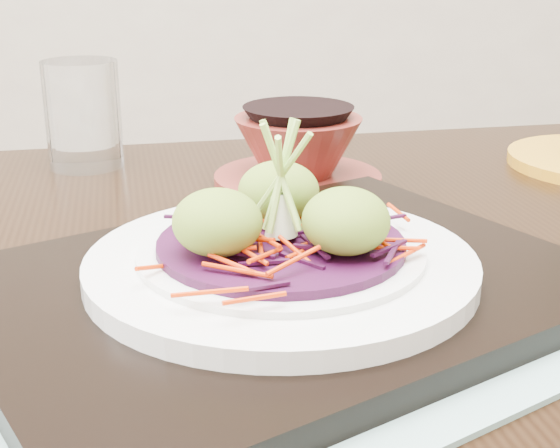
{
  "coord_description": "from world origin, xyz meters",
  "views": [
    {
      "loc": [
        0.03,
        -0.42,
        0.94
      ],
      "look_at": [
        0.04,
        0.03,
        0.77
      ],
      "focal_mm": 50.0,
      "sensor_mm": 36.0,
      "label": 1
    }
  ],
  "objects_px": {
    "dining_table": "(276,405)",
    "terracotta_bowl_set": "(298,156)",
    "serving_tray": "(281,287)",
    "white_plate": "(281,263)",
    "water_glass": "(83,114)"
  },
  "relations": [
    {
      "from": "dining_table",
      "to": "terracotta_bowl_set",
      "type": "relative_size",
      "value": 7.58
    },
    {
      "from": "terracotta_bowl_set",
      "to": "dining_table",
      "type": "bearing_deg",
      "value": -97.04
    },
    {
      "from": "dining_table",
      "to": "terracotta_bowl_set",
      "type": "height_order",
      "value": "terracotta_bowl_set"
    },
    {
      "from": "serving_tray",
      "to": "terracotta_bowl_set",
      "type": "xyz_separation_m",
      "value": [
        0.02,
        0.25,
        0.02
      ]
    },
    {
      "from": "dining_table",
      "to": "terracotta_bowl_set",
      "type": "xyz_separation_m",
      "value": [
        0.03,
        0.21,
        0.12
      ]
    },
    {
      "from": "serving_tray",
      "to": "terracotta_bowl_set",
      "type": "relative_size",
      "value": 2.12
    },
    {
      "from": "dining_table",
      "to": "terracotta_bowl_set",
      "type": "distance_m",
      "value": 0.24
    },
    {
      "from": "white_plate",
      "to": "terracotta_bowl_set",
      "type": "bearing_deg",
      "value": 84.6
    },
    {
      "from": "serving_tray",
      "to": "water_glass",
      "type": "height_order",
      "value": "water_glass"
    },
    {
      "from": "white_plate",
      "to": "water_glass",
      "type": "relative_size",
      "value": 2.26
    },
    {
      "from": "water_glass",
      "to": "serving_tray",
      "type": "bearing_deg",
      "value": -60.58
    },
    {
      "from": "serving_tray",
      "to": "white_plate",
      "type": "distance_m",
      "value": 0.02
    },
    {
      "from": "water_glass",
      "to": "terracotta_bowl_set",
      "type": "relative_size",
      "value": 0.61
    },
    {
      "from": "dining_table",
      "to": "serving_tray",
      "type": "distance_m",
      "value": 0.11
    },
    {
      "from": "dining_table",
      "to": "white_plate",
      "type": "distance_m",
      "value": 0.13
    }
  ]
}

